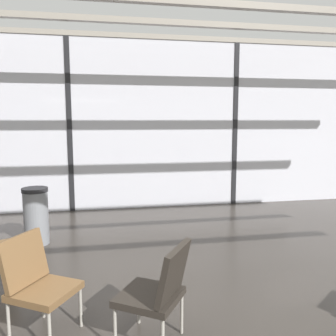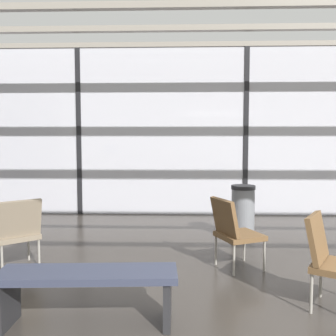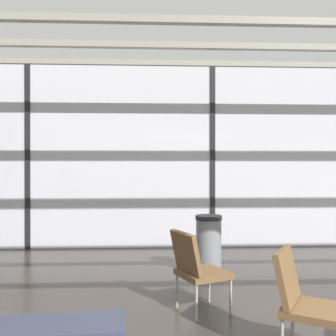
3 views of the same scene
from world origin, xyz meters
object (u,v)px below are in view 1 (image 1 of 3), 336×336
Objects in this scene: trash_bin at (36,216)px; parked_airplane at (105,108)px; lounge_chair_3 at (159,288)px; lounge_chair_2 at (36,279)px.

parked_airplane is at bearing 81.02° from trash_bin.
parked_airplane is 9.98m from lounge_chair_3.
parked_airplane is 14.28× the size of lounge_chair_2.
parked_airplane reaches higher than trash_bin.
parked_airplane reaches higher than lounge_chair_2.
lounge_chair_3 is at bearing -62.30° from trash_bin.
trash_bin is (-0.41, 2.37, -0.06)m from lounge_chair_2.
lounge_chair_2 reaches higher than trash_bin.
trash_bin is at bearing -98.98° from parked_airplane.
lounge_chair_3 is (0.31, -9.82, -1.76)m from parked_airplane.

